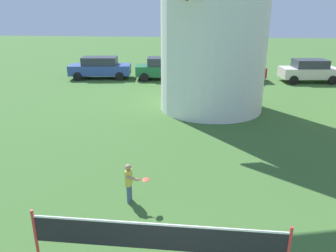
# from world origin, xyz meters

# --- Properties ---
(tennis_net) EXTENTS (4.93, 0.06, 1.10)m
(tennis_net) POSITION_xyz_m (-0.32, 1.79, 0.68)
(tennis_net) COLOR red
(tennis_net) RESTS_ON ground_plane
(player_far) EXTENTS (0.66, 0.49, 1.07)m
(player_far) POSITION_xyz_m (-1.33, 4.00, 0.61)
(player_far) COLOR slate
(player_far) RESTS_ON ground_plane
(parked_car_blue) EXTENTS (4.56, 2.33, 1.56)m
(parked_car_blue) POSITION_xyz_m (-7.05, 19.97, 0.81)
(parked_car_blue) COLOR #334C99
(parked_car_blue) RESTS_ON ground_plane
(parked_car_green) EXTENTS (4.00, 2.27, 1.56)m
(parked_car_green) POSITION_xyz_m (-2.48, 20.18, 0.81)
(parked_car_green) COLOR #1E6638
(parked_car_green) RESTS_ON ground_plane
(parked_car_red) EXTENTS (4.65, 2.26, 1.56)m
(parked_car_red) POSITION_xyz_m (2.48, 20.21, 0.81)
(parked_car_red) COLOR red
(parked_car_red) RESTS_ON ground_plane
(parked_car_cream) EXTENTS (4.00, 2.20, 1.56)m
(parked_car_cream) POSITION_xyz_m (7.76, 20.27, 0.81)
(parked_car_cream) COLOR silver
(parked_car_cream) RESTS_ON ground_plane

